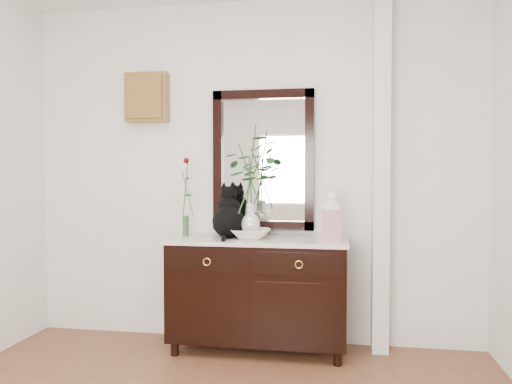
% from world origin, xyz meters
% --- Properties ---
extents(wall_back, '(3.60, 0.04, 2.70)m').
position_xyz_m(wall_back, '(0.00, 1.98, 1.35)').
color(wall_back, silver).
rests_on(wall_back, ground).
extents(pilaster, '(0.12, 0.20, 2.70)m').
position_xyz_m(pilaster, '(1.00, 1.90, 1.35)').
color(pilaster, silver).
rests_on(pilaster, ground).
extents(sideboard, '(1.33, 0.52, 0.82)m').
position_xyz_m(sideboard, '(0.10, 1.73, 0.47)').
color(sideboard, black).
rests_on(sideboard, ground).
extents(wall_mirror, '(0.80, 0.06, 1.10)m').
position_xyz_m(wall_mirror, '(0.10, 1.97, 1.44)').
color(wall_mirror, black).
rests_on(wall_mirror, wall_back).
extents(key_cabinet, '(0.35, 0.10, 0.40)m').
position_xyz_m(key_cabinet, '(-0.85, 1.94, 1.95)').
color(key_cabinet, brown).
rests_on(key_cabinet, wall_back).
extents(cat, '(0.33, 0.39, 0.40)m').
position_xyz_m(cat, '(-0.13, 1.76, 1.05)').
color(cat, black).
rests_on(cat, sideboard).
extents(lotus_bowl, '(0.31, 0.31, 0.07)m').
position_xyz_m(lotus_bowl, '(0.05, 1.71, 0.89)').
color(lotus_bowl, white).
rests_on(lotus_bowl, sideboard).
extents(vase_branches, '(0.50, 0.50, 0.84)m').
position_xyz_m(vase_branches, '(0.05, 1.71, 1.29)').
color(vase_branches, silver).
rests_on(vase_branches, lotus_bowl).
extents(bud_vase_rose, '(0.09, 0.09, 0.62)m').
position_xyz_m(bud_vase_rose, '(-0.47, 1.75, 1.16)').
color(bud_vase_rose, '#305F31').
rests_on(bud_vase_rose, sideboard).
extents(ginger_jar, '(0.14, 0.14, 0.37)m').
position_xyz_m(ginger_jar, '(0.64, 1.69, 1.03)').
color(ginger_jar, silver).
rests_on(ginger_jar, sideboard).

